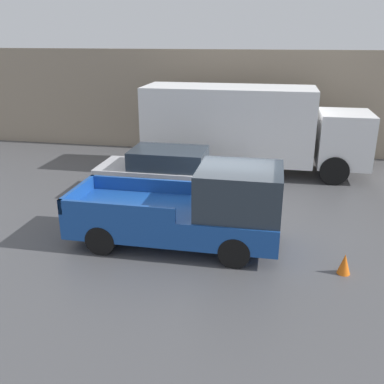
{
  "coord_description": "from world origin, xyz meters",
  "views": [
    {
      "loc": [
        1.2,
        -10.59,
        5.04
      ],
      "look_at": [
        -0.89,
        0.04,
        1.06
      ],
      "focal_mm": 40.0,
      "sensor_mm": 36.0,
      "label": 1
    }
  ],
  "objects": [
    {
      "name": "ground_plane",
      "position": [
        0.0,
        0.0,
        0.0
      ],
      "size": [
        60.0,
        60.0,
        0.0
      ],
      "primitive_type": "plane",
      "color": "#4C4C4F"
    },
    {
      "name": "building_wall",
      "position": [
        0.0,
        8.55,
        2.23
      ],
      "size": [
        28.0,
        0.15,
        4.47
      ],
      "color": "gray",
      "rests_on": "ground"
    },
    {
      "name": "pickup_truck",
      "position": [
        -0.63,
        -0.96,
        0.97
      ],
      "size": [
        5.22,
        2.03,
        2.11
      ],
      "color": "#194799",
      "rests_on": "ground"
    },
    {
      "name": "car",
      "position": [
        -2.21,
        2.36,
        0.81
      ],
      "size": [
        4.37,
        1.85,
        1.6
      ],
      "color": "silver",
      "rests_on": "ground"
    },
    {
      "name": "delivery_truck",
      "position": [
        0.13,
        5.67,
        1.76
      ],
      "size": [
        8.4,
        2.37,
        3.24
      ],
      "color": "white",
      "rests_on": "ground"
    },
    {
      "name": "traffic_cone",
      "position": [
        2.92,
        -1.7,
        0.24
      ],
      "size": [
        0.29,
        0.29,
        0.48
      ],
      "color": "orange",
      "rests_on": "ground"
    }
  ]
}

